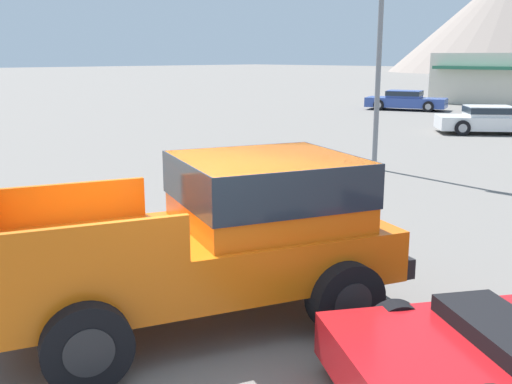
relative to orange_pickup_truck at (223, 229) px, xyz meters
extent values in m
plane|color=slate|center=(0.14, -0.66, -1.07)|extent=(320.00, 320.00, 0.00)
cube|color=orange|center=(-0.13, -0.32, -0.28)|extent=(3.56, 4.96, 0.60)
cube|color=orange|center=(0.21, 0.52, 0.42)|extent=(2.47, 2.54, 0.81)
cube|color=#1E2833|center=(0.21, 0.52, 0.57)|extent=(2.52, 2.59, 0.52)
cube|color=orange|center=(-1.50, -1.14, 0.26)|extent=(0.74, 1.71, 0.48)
cube|color=orange|center=(0.31, -1.86, 0.26)|extent=(0.74, 1.71, 0.48)
cube|color=black|center=(0.73, 1.83, -0.46)|extent=(1.91, 0.88, 0.24)
cylinder|color=black|center=(-0.58, 1.37, -0.64)|extent=(0.63, 0.92, 0.86)
cylinder|color=#232326|center=(-0.58, 1.37, -0.64)|extent=(0.50, 0.57, 0.47)
cylinder|color=black|center=(1.37, 0.60, -0.64)|extent=(0.63, 0.92, 0.86)
cylinder|color=#232326|center=(1.37, 0.60, -0.64)|extent=(0.50, 0.57, 0.47)
cylinder|color=black|center=(-1.62, -1.24, -0.64)|extent=(0.63, 0.92, 0.86)
cylinder|color=#232326|center=(-1.62, -1.24, -0.64)|extent=(0.50, 0.57, 0.47)
cylinder|color=black|center=(0.33, -2.01, -0.64)|extent=(0.63, 0.92, 0.86)
cylinder|color=#232326|center=(0.33, -2.01, -0.64)|extent=(0.50, 0.57, 0.47)
cube|color=black|center=(3.14, 0.51, -0.38)|extent=(1.50, 1.28, 0.16)
cylinder|color=black|center=(2.11, 0.46, -0.75)|extent=(0.54, 0.66, 0.65)
cylinder|color=#9E9EA3|center=(2.11, 0.46, -0.75)|extent=(0.39, 0.42, 0.35)
cube|color=white|center=(-5.37, 19.32, -0.64)|extent=(4.37, 4.01, 0.53)
cube|color=white|center=(-5.45, 19.25, -0.17)|extent=(2.34, 2.31, 0.40)
cube|color=#1E2833|center=(-5.45, 19.25, -0.12)|extent=(2.39, 2.36, 0.24)
cylinder|color=black|center=(-6.91, 19.15, -0.77)|extent=(0.61, 0.55, 0.61)
cylinder|color=#9E9EA3|center=(-6.91, 19.15, -0.77)|extent=(0.41, 0.39, 0.34)
cylinder|color=black|center=(-5.85, 17.84, -0.77)|extent=(0.61, 0.55, 0.61)
cylinder|color=#9E9EA3|center=(-5.85, 17.84, -0.77)|extent=(0.41, 0.39, 0.34)
cube|color=#334C9E|center=(-13.58, 26.37, -0.63)|extent=(4.83, 3.25, 0.54)
cube|color=#334C9E|center=(-13.68, 26.32, -0.15)|extent=(2.32, 2.12, 0.41)
cube|color=#1E2833|center=(-13.68, 26.32, -0.11)|extent=(2.37, 2.16, 0.25)
cylinder|color=black|center=(-12.58, 27.65, -0.77)|extent=(0.65, 0.42, 0.61)
cylinder|color=#9E9EA3|center=(-12.58, 27.65, -0.77)|extent=(0.40, 0.34, 0.34)
cylinder|color=black|center=(-11.97, 26.08, -0.77)|extent=(0.65, 0.42, 0.61)
cylinder|color=#9E9EA3|center=(-11.97, 26.08, -0.77)|extent=(0.40, 0.34, 0.34)
cylinder|color=black|center=(-15.18, 26.65, -0.77)|extent=(0.65, 0.42, 0.61)
cylinder|color=#9E9EA3|center=(-15.18, 26.65, -0.77)|extent=(0.40, 0.34, 0.34)
cylinder|color=black|center=(-14.58, 25.08, -0.77)|extent=(0.65, 0.42, 0.61)
cylinder|color=#9E9EA3|center=(-14.58, 25.08, -0.77)|extent=(0.40, 0.34, 0.34)
cylinder|color=slate|center=(-4.20, 9.37, 2.70)|extent=(0.14, 0.14, 7.55)
cube|color=#286B4C|center=(-10.03, 32.25, 1.28)|extent=(10.19, 0.70, 0.20)
camera|label=1|loc=(5.09, -4.51, 1.99)|focal=42.00mm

